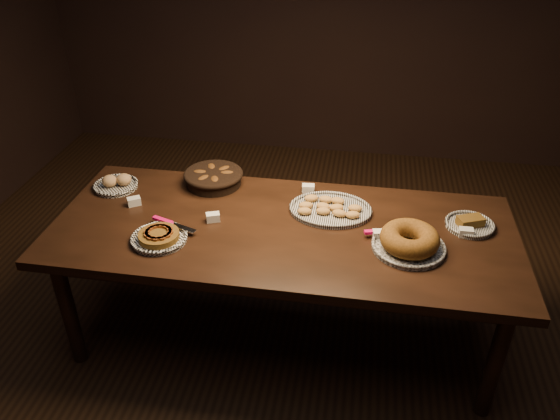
% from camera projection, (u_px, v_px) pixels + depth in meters
% --- Properties ---
extents(ground, '(5.00, 5.00, 0.00)m').
position_uv_depth(ground, '(282.00, 332.00, 3.22)').
color(ground, black).
rests_on(ground, ground).
extents(buffet_table, '(2.40, 1.00, 0.75)m').
position_uv_depth(buffet_table, '(282.00, 238.00, 2.86)').
color(buffet_table, black).
rests_on(buffet_table, ground).
extents(apple_tart_plate, '(0.31, 0.31, 0.06)m').
position_uv_depth(apple_tart_plate, '(159.00, 237.00, 2.71)').
color(apple_tart_plate, white).
rests_on(apple_tart_plate, buffet_table).
extents(madeleine_platter, '(0.44, 0.36, 0.05)m').
position_uv_depth(madeleine_platter, '(330.00, 209.00, 2.94)').
color(madeleine_platter, black).
rests_on(madeleine_platter, buffet_table).
extents(bundt_cake_plate, '(0.40, 0.36, 0.11)m').
position_uv_depth(bundt_cake_plate, '(409.00, 241.00, 2.64)').
color(bundt_cake_plate, black).
rests_on(bundt_cake_plate, buffet_table).
extents(croissant_basket, '(0.37, 0.37, 0.09)m').
position_uv_depth(croissant_basket, '(214.00, 177.00, 3.18)').
color(croissant_basket, black).
rests_on(croissant_basket, buffet_table).
extents(bread_roll_plate, '(0.26, 0.26, 0.08)m').
position_uv_depth(bread_roll_plate, '(116.00, 184.00, 3.16)').
color(bread_roll_plate, white).
rests_on(bread_roll_plate, buffet_table).
extents(loaf_plate, '(0.25, 0.25, 0.06)m').
position_uv_depth(loaf_plate, '(470.00, 224.00, 2.82)').
color(loaf_plate, black).
rests_on(loaf_plate, buffet_table).
extents(tent_cards, '(1.84, 0.46, 0.04)m').
position_uv_depth(tent_cards, '(297.00, 214.00, 2.89)').
color(tent_cards, white).
rests_on(tent_cards, buffet_table).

